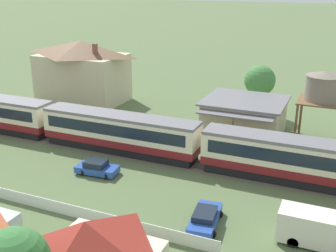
{
  "coord_description": "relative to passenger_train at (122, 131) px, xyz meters",
  "views": [
    {
      "loc": [
        22.27,
        -37.08,
        17.88
      ],
      "look_at": [
        4.37,
        4.07,
        1.99
      ],
      "focal_mm": 45.0,
      "sensor_mm": 36.0,
      "label": 1
    }
  ],
  "objects": [
    {
      "name": "parked_car_blue",
      "position": [
        0.46,
        -5.82,
        -1.69
      ],
      "size": [
        4.17,
        2.19,
        1.35
      ],
      "rotation": [
        0.0,
        0.0,
        0.08
      ],
      "color": "#284CA8",
      "rests_on": "ground_plane"
    },
    {
      "name": "water_tower",
      "position": [
        19.14,
        11.22,
        4.1
      ],
      "size": [
        5.08,
        5.08,
        8.29
      ],
      "color": "brown",
      "rests_on": "ground_plane"
    },
    {
      "name": "ground_plane",
      "position": [
        -0.9,
        0.33,
        -2.32
      ],
      "size": [
        600.0,
        600.0,
        0.0
      ],
      "primitive_type": "plane",
      "color": "#566B42"
    },
    {
      "name": "yard_tree_1",
      "position": [
        10.67,
        18.73,
        2.5
      ],
      "size": [
        4.15,
        4.15,
        6.91
      ],
      "color": "brown",
      "rests_on": "ground_plane"
    },
    {
      "name": "passenger_train",
      "position": [
        0.0,
        0.0,
        0.0
      ],
      "size": [
        55.19,
        3.14,
        4.19
      ],
      "color": "maroon",
      "rests_on": "ground_plane"
    },
    {
      "name": "station_building",
      "position": [
        10.69,
        10.7,
        -0.16
      ],
      "size": [
        9.47,
        9.71,
        4.27
      ],
      "color": "beige",
      "rests_on": "ground_plane"
    },
    {
      "name": "parked_car_blue_2",
      "position": [
        12.89,
        -10.22,
        -1.69
      ],
      "size": [
        2.61,
        4.75,
        1.31
      ],
      "rotation": [
        0.0,
        0.0,
        1.69
      ],
      "color": "#284CA8",
      "rests_on": "ground_plane"
    },
    {
      "name": "delivery_truck_red",
      "position": [
        21.13,
        -9.39,
        -1.03
      ],
      "size": [
        6.14,
        2.16,
        2.48
      ],
      "color": "#B2281E",
      "rests_on": "ground_plane"
    },
    {
      "name": "station_house_brown_roof",
      "position": [
        -15.2,
        15.15,
        2.36
      ],
      "size": [
        13.46,
        8.58,
        9.1
      ],
      "color": "beige",
      "rests_on": "ground_plane"
    },
    {
      "name": "railway_track",
      "position": [
        -7.58,
        0.0,
        -2.31
      ],
      "size": [
        103.27,
        3.6,
        0.04
      ],
      "color": "#665B51",
      "rests_on": "ground_plane"
    }
  ]
}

